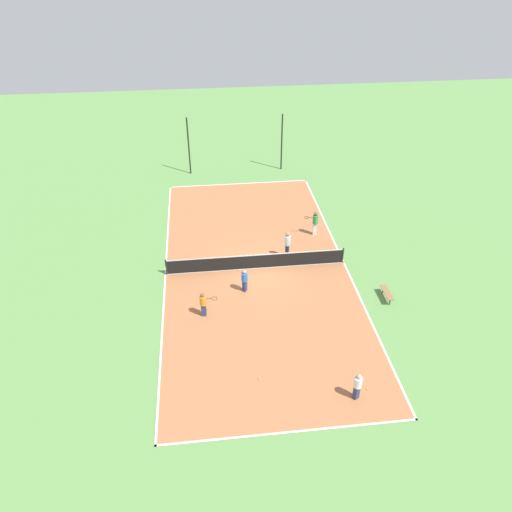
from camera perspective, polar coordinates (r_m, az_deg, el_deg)
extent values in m
plane|color=#60934C|center=(30.38, 0.00, -1.41)|extent=(80.00, 80.00, 0.00)
cube|color=#AD6B42|center=(30.38, 0.00, -1.39)|extent=(11.04, 23.79, 0.02)
cube|color=white|center=(30.34, -10.32, -2.05)|extent=(0.10, 23.79, 0.00)
cube|color=white|center=(31.37, 9.97, -0.68)|extent=(0.10, 23.79, 0.00)
cube|color=white|center=(21.89, 3.83, -19.44)|extent=(11.04, 0.10, 0.00)
cube|color=white|center=(40.57, -1.97, 8.26)|extent=(11.04, 0.10, 0.00)
cube|color=white|center=(30.37, 0.00, -1.38)|extent=(11.04, 0.10, 0.00)
cylinder|color=black|center=(30.04, -10.22, -1.24)|extent=(0.10, 0.10, 1.02)
cylinder|color=black|center=(31.06, 9.88, 0.08)|extent=(0.10, 0.10, 1.02)
cube|color=black|center=(30.09, 0.00, -0.62)|extent=(10.74, 0.03, 0.97)
cube|color=white|center=(29.83, 0.00, 0.11)|extent=(10.74, 0.04, 0.06)
cube|color=olive|center=(28.72, 14.74, -4.03)|extent=(0.36, 1.41, 0.04)
cylinder|color=#4C4C51|center=(28.45, 15.03, -5.07)|extent=(0.08, 0.08, 0.41)
cylinder|color=#4C4C51|center=(29.26, 14.32, -3.72)|extent=(0.08, 0.08, 0.41)
cube|color=navy|center=(26.81, -5.99, -6.13)|extent=(0.27, 0.22, 0.74)
cylinder|color=orange|center=(26.42, -6.07, -5.08)|extent=(0.39, 0.39, 0.52)
sphere|color=brown|center=(26.19, -6.12, -4.45)|extent=(0.22, 0.22, 0.22)
cylinder|color=#262626|center=(26.31, -5.39, -4.86)|extent=(0.28, 0.06, 0.03)
torus|color=black|center=(26.29, -4.78, -4.86)|extent=(0.33, 0.33, 0.02)
cube|color=white|center=(33.67, 6.73, 3.10)|extent=(0.27, 0.22, 0.86)
cylinder|color=green|center=(33.31, 6.81, 4.18)|extent=(0.39, 0.39, 0.60)
sphere|color=brown|center=(33.10, 6.86, 4.82)|extent=(0.26, 0.26, 0.26)
cylinder|color=#262626|center=(33.19, 6.28, 4.40)|extent=(0.28, 0.06, 0.03)
torus|color=black|center=(33.16, 5.80, 4.40)|extent=(0.33, 0.33, 0.02)
cube|color=navy|center=(23.11, 11.40, -14.99)|extent=(0.32, 0.30, 0.73)
cylinder|color=white|center=(22.66, 11.58, -13.96)|extent=(0.50, 0.50, 0.51)
sphere|color=tan|center=(22.40, 11.69, -13.34)|extent=(0.22, 0.22, 0.22)
cube|color=navy|center=(28.35, -1.30, -3.41)|extent=(0.31, 0.32, 0.72)
cylinder|color=blue|center=(27.98, -1.31, -2.41)|extent=(0.50, 0.50, 0.50)
sphere|color=tan|center=(27.77, -1.32, -1.81)|extent=(0.22, 0.22, 0.22)
cube|color=navy|center=(31.13, 3.58, 0.56)|extent=(0.28, 0.31, 0.92)
cylinder|color=silver|center=(30.71, 3.63, 1.78)|extent=(0.47, 0.47, 0.65)
sphere|color=#A87A56|center=(30.47, 3.66, 2.52)|extent=(0.28, 0.28, 0.28)
sphere|color=#CCE033|center=(23.66, 0.38, -13.79)|extent=(0.07, 0.07, 0.07)
sphere|color=#CCE033|center=(34.68, 1.07, 3.58)|extent=(0.07, 0.07, 0.07)
sphere|color=#CCE033|center=(23.77, 12.62, -14.62)|extent=(0.07, 0.07, 0.07)
cylinder|color=black|center=(41.86, -7.70, 12.32)|extent=(0.12, 0.12, 4.74)
cylinder|color=black|center=(42.39, 2.96, 12.85)|extent=(0.12, 0.12, 4.74)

